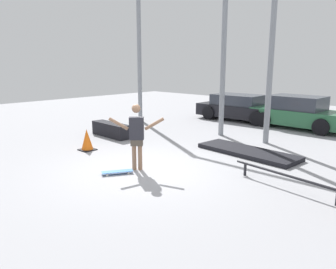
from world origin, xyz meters
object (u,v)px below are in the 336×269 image
(manual_pad, at_px, (247,152))
(traffic_cone, at_px, (87,140))
(grind_rail, at_px, (286,177))
(grind_box, at_px, (111,130))
(parked_car_green, at_px, (299,113))
(parked_car_black, at_px, (240,108))
(skateboarder, at_px, (137,133))
(skateboard, at_px, (117,172))

(manual_pad, height_order, traffic_cone, traffic_cone)
(manual_pad, distance_m, grind_rail, 2.96)
(grind_box, xyz_separation_m, traffic_cone, (1.11, -1.80, 0.08))
(grind_box, xyz_separation_m, parked_car_green, (4.66, 6.70, 0.42))
(parked_car_black, relative_size, parked_car_green, 1.06)
(grind_box, distance_m, grind_rail, 7.38)
(skateboarder, bearing_deg, grind_box, 109.62)
(skateboarder, relative_size, parked_car_green, 0.44)
(parked_car_black, bearing_deg, manual_pad, -57.59)
(manual_pad, height_order, parked_car_green, parked_car_green)
(skateboarder, height_order, skateboard, skateboarder)
(grind_box, relative_size, grind_rail, 0.68)
(traffic_cone, bearing_deg, parked_car_green, 67.37)
(parked_car_black, bearing_deg, parked_car_green, -1.75)
(traffic_cone, bearing_deg, manual_pad, 38.07)
(skateboard, bearing_deg, skateboarder, 20.66)
(grind_box, distance_m, parked_car_black, 6.94)
(grind_rail, bearing_deg, skateboarder, -158.16)
(parked_car_black, xyz_separation_m, traffic_cone, (-0.56, -8.52, -0.29))
(grind_box, height_order, traffic_cone, traffic_cone)
(skateboarder, distance_m, grind_box, 4.41)
(grind_rail, xyz_separation_m, parked_car_green, (-2.70, 7.32, 0.40))
(manual_pad, distance_m, parked_car_black, 6.41)
(parked_car_black, xyz_separation_m, parked_car_green, (2.98, -0.03, 0.05))
(skateboarder, bearing_deg, traffic_cone, 132.72)
(skateboard, xyz_separation_m, manual_pad, (1.47, 4.03, 0.00))
(grind_rail, height_order, traffic_cone, traffic_cone)
(manual_pad, height_order, parked_car_black, parked_car_black)
(skateboard, relative_size, grind_box, 0.42)
(skateboard, distance_m, grind_rail, 4.13)
(parked_car_black, bearing_deg, skateboard, -78.76)
(skateboarder, xyz_separation_m, parked_car_black, (-2.18, 8.75, -0.38))
(skateboard, xyz_separation_m, parked_car_black, (-2.07, 9.34, 0.57))
(skateboard, distance_m, parked_car_black, 9.58)
(skateboard, relative_size, parked_car_black, 0.18)
(skateboarder, height_order, grind_rail, skateboarder)
(grind_rail, bearing_deg, manual_pad, 136.59)
(skateboarder, bearing_deg, skateboard, -142.92)
(manual_pad, distance_m, parked_car_green, 5.35)
(skateboard, height_order, traffic_cone, traffic_cone)
(skateboarder, relative_size, parked_car_black, 0.41)
(skateboarder, height_order, grind_box, skateboarder)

